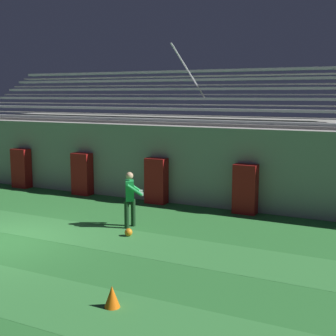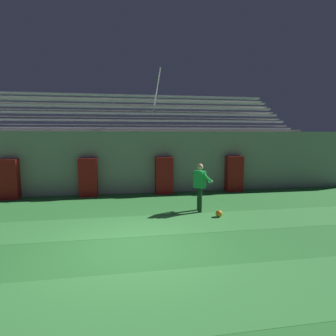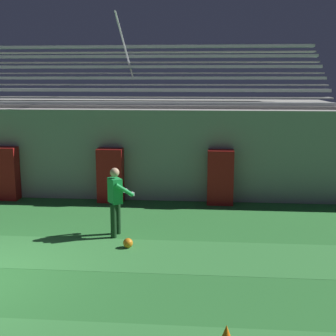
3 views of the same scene
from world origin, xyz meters
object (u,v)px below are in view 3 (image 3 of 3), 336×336
Objects in this scene: padding_pillar_gate_right at (110,175)px; goalkeeper at (116,197)px; padding_pillar_far_right at (220,177)px; soccer_ball at (128,243)px; padding_pillar_gate_left at (5,174)px.

goalkeeper is at bearing -75.88° from padding_pillar_gate_right.
padding_pillar_far_right reaches higher than soccer_ball.
padding_pillar_gate_right is 0.99× the size of goalkeeper.
padding_pillar_far_right is at bearing 0.00° from padding_pillar_gate_right.
goalkeeper is 7.59× the size of soccer_ball.
soccer_ball is at bearing -40.86° from padding_pillar_gate_left.
padding_pillar_gate_left is 1.00× the size of padding_pillar_gate_right.
soccer_ball is at bearing -118.75° from padding_pillar_far_right.
padding_pillar_gate_right and padding_pillar_far_right have the same top height.
padding_pillar_far_right is 4.03m from goalkeeper.
padding_pillar_gate_left and padding_pillar_gate_right have the same top height.
padding_pillar_far_right is at bearing 61.25° from soccer_ball.
padding_pillar_gate_right is at bearing 0.00° from padding_pillar_gate_left.
goalkeeper is at bearing 117.42° from soccer_ball.
padding_pillar_gate_right is 1.00× the size of padding_pillar_far_right.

